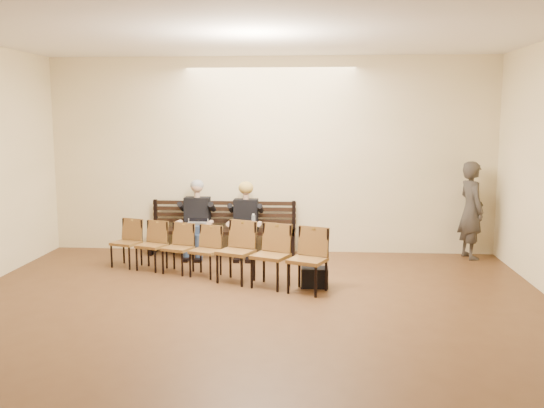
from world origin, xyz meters
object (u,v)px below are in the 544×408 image
(passerby, at_px, (472,203))
(bench, at_px, (223,242))
(bag, at_px, (315,277))
(chair_row_front, at_px, (271,256))
(chair_row_back, at_px, (164,247))
(seated_man, at_px, (196,219))
(water_bottle, at_px, (253,227))
(seated_woman, at_px, (245,222))
(laptop, at_px, (197,225))

(passerby, bearing_deg, bench, 76.82)
(bag, bearing_deg, chair_row_front, -175.66)
(bench, distance_m, passerby, 4.39)
(bag, bearing_deg, passerby, 36.82)
(chair_row_front, height_order, chair_row_back, chair_row_front)
(seated_man, height_order, water_bottle, seated_man)
(bag, relative_size, chair_row_back, 0.20)
(chair_row_front, bearing_deg, seated_woman, 130.06)
(chair_row_front, bearing_deg, chair_row_back, 178.86)
(chair_row_front, relative_size, chair_row_back, 0.86)
(bench, distance_m, bag, 2.58)
(seated_man, relative_size, laptop, 3.68)
(bench, height_order, water_bottle, water_bottle)
(water_bottle, height_order, passerby, passerby)
(water_bottle, distance_m, passerby, 3.78)
(bench, bearing_deg, passerby, 0.37)
(laptop, relative_size, bag, 0.93)
(laptop, bearing_deg, bench, 25.25)
(water_bottle, xyz_separation_m, chair_row_back, (-1.33, -0.92, -0.17))
(bench, relative_size, water_bottle, 11.87)
(passerby, distance_m, chair_row_back, 5.26)
(passerby, bearing_deg, laptop, 80.21)
(bench, xyz_separation_m, seated_woman, (0.42, -0.12, 0.38))
(laptop, bearing_deg, bag, -49.38)
(laptop, xyz_separation_m, chair_row_back, (-0.33, -0.96, -0.19))
(laptop, distance_m, water_bottle, 0.99)
(seated_woman, height_order, water_bottle, seated_woman)
(seated_woman, distance_m, bag, 2.27)
(seated_man, bearing_deg, bench, 15.14)
(seated_woman, relative_size, passerby, 0.63)
(laptop, distance_m, chair_row_front, 2.25)
(water_bottle, bearing_deg, seated_man, 168.91)
(seated_woman, relative_size, chair_row_front, 0.74)
(water_bottle, bearing_deg, chair_row_front, -76.10)
(water_bottle, xyz_separation_m, passerby, (3.74, 0.35, 0.41))
(seated_woman, bearing_deg, bag, -56.70)
(laptop, bearing_deg, chair_row_front, -60.75)
(bench, relative_size, chair_row_front, 1.59)
(seated_woman, relative_size, bag, 3.15)
(passerby, relative_size, chair_row_front, 1.19)
(water_bottle, xyz_separation_m, bag, (1.06, -1.66, -0.42))
(water_bottle, height_order, bag, water_bottle)
(laptop, bearing_deg, seated_woman, 1.37)
(bag, distance_m, chair_row_back, 2.51)
(chair_row_back, bearing_deg, bag, 2.62)
(bag, bearing_deg, laptop, 140.37)
(laptop, relative_size, chair_row_front, 0.22)
(laptop, relative_size, passerby, 0.18)
(seated_man, xyz_separation_m, laptop, (0.04, -0.16, -0.08))
(passerby, height_order, chair_row_front, passerby)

